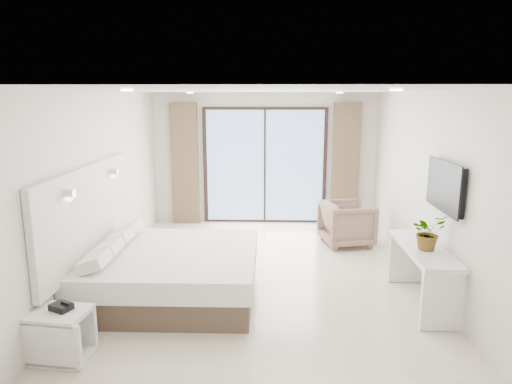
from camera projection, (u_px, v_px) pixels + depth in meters
ground at (262, 278)px, 6.71m from camera, size 6.20×6.20×0.00m
room_shell at (251, 165)px, 7.04m from camera, size 4.62×6.22×2.72m
bed at (172, 272)px, 6.08m from camera, size 2.20×2.10×0.75m
nightstand at (61, 335)px, 4.61m from camera, size 0.61×0.52×0.51m
phone at (61, 307)px, 4.58m from camera, size 0.25×0.23×0.07m
console_desk at (423, 263)px, 5.76m from camera, size 0.48×1.54×0.77m
plant at (428, 236)px, 5.59m from camera, size 0.54×0.56×0.35m
armchair at (347, 222)px, 8.14m from camera, size 0.93×0.97×0.85m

